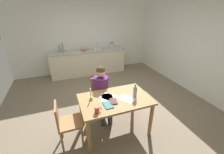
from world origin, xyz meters
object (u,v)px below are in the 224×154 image
Objects in this scene: person_seated at (102,90)px; teacup_on_counter at (95,49)px; dining_table at (115,103)px; candlestick at (91,97)px; sink_unit at (98,48)px; mixing_bowl at (84,49)px; chair_side_empty at (66,122)px; chair_at_table at (101,95)px; wine_glass_by_kettle at (85,46)px; wine_glass_back_left at (82,46)px; coffee_mug at (97,109)px; wine_bottle_on_table at (135,92)px; book_cookery at (113,101)px; wine_glass_near_sink at (88,46)px; stovetop_kettle at (112,45)px; bottle_oil at (60,49)px; bottle_vinegar at (63,48)px; book_magazine at (108,105)px.

person_seated is 2.50m from teacup_on_counter.
teacup_on_counter is (0.40, 2.94, 0.31)m from dining_table.
candlestick is at bearing 163.71° from dining_table.
sink_unit reaches higher than mixing_bowl.
candlestick reaches higher than chair_side_empty.
wine_glass_by_kettle is at bearing 85.95° from chair_at_table.
chair_side_empty is 5.60× the size of wine_glass_back_left.
coffee_mug is 0.80m from wine_bottle_on_table.
book_cookery is (0.35, 0.18, -0.04)m from coffee_mug.
dining_table is 8.49× the size of wine_glass_near_sink.
stovetop_kettle is at bearing -9.56° from wine_glass_near_sink.
person_seated is 4.41× the size of bottle_oil.
stovetop_kettle is 1.97× the size of teacup_on_counter.
chair_at_table is 2.68× the size of bottle_vinegar.
dining_table is 3.29m from stovetop_kettle.
person_seated is at bearing -104.06° from sink_unit.
dining_table is 3.22m from bottle_vinegar.
chair_at_table is 5.53× the size of wine_glass_by_kettle.
bottle_vinegar is at bearing 102.65° from dining_table.
candlestick is 2.06× the size of teacup_on_counter.
coffee_mug is 0.39m from candlestick.
wine_glass_near_sink is at bearing 8.02° from bottle_vinegar.
wine_glass_by_kettle is at bearing 9.13° from bottle_vinegar.
wine_glass_near_sink is (0.26, 3.33, 0.25)m from book_cookery.
dining_table is at bearing 32.78° from coffee_mug.
chair_side_empty is 3.18m from bottle_vinegar.
wine_glass_by_kettle is at bearing 180.00° from wine_glass_near_sink.
person_seated reaches higher than candlestick.
dining_table is at bearing -97.68° from teacup_on_counter.
dining_table is at bearing 63.76° from book_cookery.
chair_side_empty reaches higher than book_cookery.
chair_side_empty is 3.88× the size of book_magazine.
dining_table is 3.26m from wine_glass_by_kettle.
wine_glass_back_left reaches higher than coffee_mug.
teacup_on_counter reaches higher than candlestick.
bottle_oil is 1.22× the size of mixing_bowl.
person_seated reaches higher than chair_at_table.
teacup_on_counter is at bearing 78.42° from person_seated.
candlestick is 3.05m from bottle_oil.
sink_unit is (0.55, 3.09, 0.29)m from dining_table.
dining_table is 3.63× the size of sink_unit.
coffee_mug is at bearing -105.97° from sink_unit.
teacup_on_counter is at bearing -134.12° from sink_unit.
sink_unit is at bearing 179.56° from stovetop_kettle.
wine_glass_near_sink is at bearing 78.74° from candlestick.
bottle_vinegar is (0.10, -0.03, 0.02)m from bottle_oil.
wine_bottle_on_table is at bearing -71.70° from bottle_vinegar.
book_magazine is at bearing -111.52° from stovetop_kettle.
bottle_vinegar reaches higher than sink_unit.
dining_table is 8.49× the size of wine_glass_back_left.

